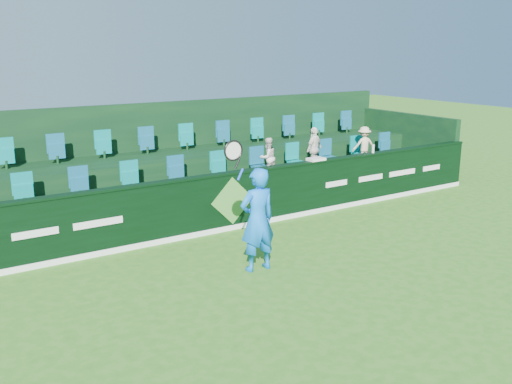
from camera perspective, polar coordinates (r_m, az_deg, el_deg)
ground at (r=10.24m, az=8.99°, el=-9.49°), size 60.00×60.00×0.00m
sponsor_hoarding at (r=13.08m, az=-2.61°, el=-0.89°), size 16.00×0.25×1.35m
stand_tier_front at (r=14.08m, az=-4.87°, el=-0.97°), size 16.00×2.00×0.80m
stand_tier_back at (r=15.67m, az=-8.18°, el=1.46°), size 16.00×1.80×1.30m
stand_rear at (r=15.95m, az=-8.93°, el=3.74°), size 16.00×4.10×2.60m
seat_row_front at (r=14.25m, az=-5.69°, el=2.10°), size 13.50×0.50×0.60m
seat_row_back at (r=15.76m, az=-8.76°, el=5.03°), size 13.50×0.50×0.60m
tennis_player at (r=10.59m, az=0.13°, el=-2.73°), size 1.19×0.49×2.61m
spectator_left at (r=14.79m, az=1.18°, el=3.47°), size 0.54×0.44×1.03m
spectator_middle at (r=15.67m, az=5.84°, el=4.31°), size 0.76×0.53×1.19m
spectator_right at (r=16.88m, az=10.74°, el=4.65°), size 0.78×0.59×1.07m
towel at (r=14.30m, az=6.02°, el=3.29°), size 0.43×0.28×0.07m
drinks_bottle at (r=15.57m, az=11.63°, el=4.27°), size 0.07×0.07×0.22m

